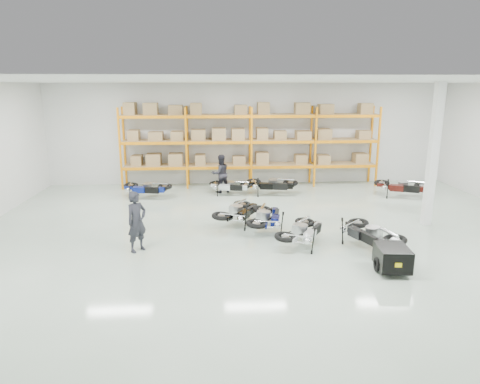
{
  "coord_description": "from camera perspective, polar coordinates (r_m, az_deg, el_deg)",
  "views": [
    {
      "loc": [
        -1.63,
        -12.31,
        4.36
      ],
      "look_at": [
        -0.82,
        0.81,
        1.1
      ],
      "focal_mm": 32.0,
      "sensor_mm": 36.0,
      "label": 1
    }
  ],
  "objects": [
    {
      "name": "room",
      "position": [
        12.6,
        3.96,
        4.26
      ],
      "size": [
        18.0,
        18.0,
        18.0
      ],
      "color": "#B1C5B2",
      "rests_on": "ground"
    },
    {
      "name": "pallet_rack",
      "position": [
        18.95,
        1.43,
        7.56
      ],
      "size": [
        11.28,
        0.98,
        3.62
      ],
      "color": "orange",
      "rests_on": "ground"
    },
    {
      "name": "structural_column",
      "position": [
        14.67,
        24.33,
        4.43
      ],
      "size": [
        0.25,
        0.25,
        4.5
      ],
      "primitive_type": "cube",
      "color": "white",
      "rests_on": "ground"
    },
    {
      "name": "moto_blue_centre",
      "position": [
        13.16,
        3.57,
        -2.89
      ],
      "size": [
        1.28,
        1.98,
        1.18
      ],
      "primitive_type": null,
      "rotation": [
        0.0,
        -0.09,
        2.92
      ],
      "color": "#070E4B",
      "rests_on": "ground"
    },
    {
      "name": "moto_silver_left",
      "position": [
        12.08,
        8.39,
        -4.68
      ],
      "size": [
        1.68,
        1.95,
        1.14
      ],
      "primitive_type": null,
      "rotation": [
        0.0,
        -0.09,
        2.57
      ],
      "color": "#B2B4B9",
      "rests_on": "ground"
    },
    {
      "name": "moto_black_far_left",
      "position": [
        13.76,
        -0.21,
        -2.14
      ],
      "size": [
        1.66,
        2.01,
        1.17
      ],
      "primitive_type": null,
      "rotation": [
        0.0,
        -0.09,
        2.63
      ],
      "color": "black",
      "rests_on": "ground"
    },
    {
      "name": "moto_touring_right",
      "position": [
        12.29,
        16.84,
        -4.71
      ],
      "size": [
        1.46,
        2.02,
        1.18
      ],
      "primitive_type": null,
      "rotation": [
        0.0,
        -0.09,
        0.33
      ],
      "color": "black",
      "rests_on": "ground"
    },
    {
      "name": "trailer",
      "position": [
        10.97,
        19.64,
        -8.25
      ],
      "size": [
        0.81,
        1.54,
        0.64
      ],
      "rotation": [
        0.0,
        0.0,
        -0.1
      ],
      "color": "black",
      "rests_on": "ground"
    },
    {
      "name": "moto_back_a",
      "position": [
        17.45,
        -12.46,
        0.91
      ],
      "size": [
        1.86,
        1.19,
        1.12
      ],
      "primitive_type": null,
      "rotation": [
        0.0,
        -0.09,
        1.36
      ],
      "color": "navy",
      "rests_on": "ground"
    },
    {
      "name": "moto_back_b",
      "position": [
        17.58,
        -1.35,
        1.18
      ],
      "size": [
        1.72,
        1.14,
        1.02
      ],
      "primitive_type": null,
      "rotation": [
        0.0,
        -0.09,
        1.32
      ],
      "color": "silver",
      "rests_on": "ground"
    },
    {
      "name": "moto_back_c",
      "position": [
        17.61,
        4.24,
        1.44
      ],
      "size": [
        1.99,
        1.27,
        1.19
      ],
      "primitive_type": null,
      "rotation": [
        0.0,
        -0.09,
        1.36
      ],
      "color": "black",
      "rests_on": "ground"
    },
    {
      "name": "moto_back_d",
      "position": [
        18.37,
        20.77,
        1.1
      ],
      "size": [
        2.07,
        1.59,
        1.2
      ],
      "primitive_type": null,
      "rotation": [
        0.0,
        -0.09,
        1.15
      ],
      "color": "#41100D",
      "rests_on": "ground"
    },
    {
      "name": "person_left",
      "position": [
        11.81,
        -13.61,
        -3.87
      ],
      "size": [
        0.7,
        0.72,
        1.66
      ],
      "primitive_type": "imported",
      "rotation": [
        0.0,
        0.0,
        0.83
      ],
      "color": "#22222A",
      "rests_on": "ground"
    },
    {
      "name": "person_back",
      "position": [
        17.92,
        -2.61,
        2.47
      ],
      "size": [
        0.94,
        0.84,
        1.6
      ],
      "primitive_type": "imported",
      "rotation": [
        0.0,
        0.0,
        3.5
      ],
      "color": "black",
      "rests_on": "ground"
    }
  ]
}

